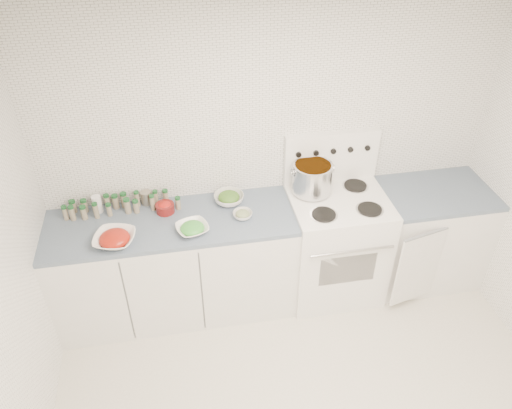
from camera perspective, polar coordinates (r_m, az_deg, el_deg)
name	(u,v)px	position (r m, az deg, el deg)	size (l,w,h in m)	color
room_walls	(335,245)	(2.52, 8.98, -4.62)	(3.54, 3.04, 2.52)	white
counter_left	(176,266)	(4.04, -9.12, -6.92)	(1.85, 0.62, 0.90)	white
stove	(334,242)	(4.18, 8.95, -4.26)	(0.76, 0.70, 1.36)	white
counter_right	(426,235)	(4.52, 18.85, -3.29)	(0.89, 0.72, 0.90)	white
stock_pot	(312,177)	(3.89, 6.45, 3.18)	(0.33, 0.31, 0.24)	silver
bowl_tomato	(115,239)	(3.62, -15.86, -3.78)	(0.34, 0.34, 0.09)	white
bowl_snowpea	(192,228)	(3.61, -7.29, -2.72)	(0.28, 0.28, 0.08)	white
bowl_broccoli	(229,198)	(3.86, -3.11, 0.75)	(0.30, 0.30, 0.09)	white
bowl_zucchini	(243,214)	(3.72, -1.54, -1.14)	(0.17, 0.17, 0.06)	white
bowl_pepper	(165,207)	(3.82, -10.35, -0.32)	(0.14, 0.14, 0.09)	#621110
salt_canister	(97,204)	(3.94, -17.68, 0.05)	(0.07, 0.07, 0.14)	white
tin_can	(146,198)	(3.93, -12.43, 0.76)	(0.08, 0.08, 0.11)	gray
spice_cluster	(116,205)	(3.90, -15.72, -0.01)	(0.87, 0.15, 0.14)	gray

